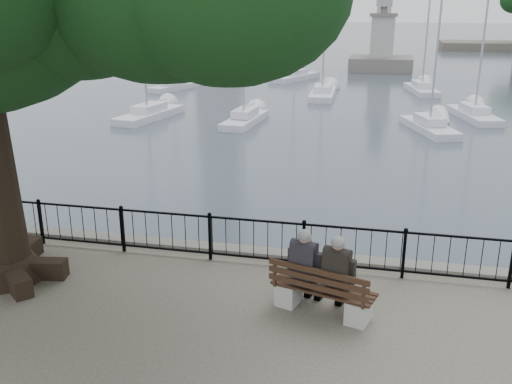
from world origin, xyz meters
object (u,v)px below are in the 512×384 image
(person_right, at_px, (339,278))
(bench, at_px, (322,296))
(person_left, at_px, (307,270))
(lion_monument, at_px, (382,47))

(person_right, bearing_deg, bench, -174.90)
(person_left, bearing_deg, bench, -33.51)
(bench, distance_m, person_left, 0.52)
(person_left, height_order, person_right, same)
(bench, xyz_separation_m, person_left, (-0.30, 0.20, 0.37))
(person_left, relative_size, person_right, 1.00)
(bench, bearing_deg, person_left, 146.49)
(person_right, xyz_separation_m, lion_monument, (0.14, 49.13, 0.48))
(person_right, bearing_deg, person_left, 163.42)
(bench, xyz_separation_m, person_right, (0.29, 0.03, 0.37))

